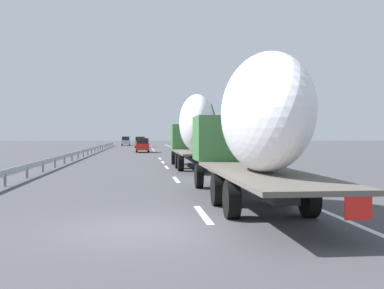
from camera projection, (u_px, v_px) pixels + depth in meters
ground_plane at (141, 156)px, 51.32m from camera, size 260.00×260.00×0.00m
lane_stripe_0 at (203, 214)px, 13.72m from camera, size 3.20×0.20×0.01m
lane_stripe_1 at (176, 180)px, 24.33m from camera, size 3.20×0.20×0.01m
lane_stripe_2 at (167, 167)px, 33.65m from camera, size 3.20×0.20×0.01m
lane_stripe_3 at (163, 162)px, 39.90m from camera, size 3.20×0.20×0.01m
lane_stripe_4 at (160, 158)px, 46.09m from camera, size 3.20×0.20×0.01m
lane_stripe_5 at (154, 151)px, 67.68m from camera, size 3.20×0.20×0.01m
lane_stripe_6 at (153, 150)px, 73.65m from camera, size 3.20×0.20×0.01m
lane_stripe_7 at (152, 148)px, 83.47m from camera, size 3.20×0.20×0.01m
lane_stripe_8 at (152, 149)px, 77.69m from camera, size 3.20×0.20×0.01m
lane_stripe_9 at (150, 146)px, 97.70m from camera, size 3.20×0.20×0.01m
edge_line_right at (188, 154)px, 56.86m from camera, size 110.00×0.20×0.01m
truck_lead at (194, 129)px, 32.28m from camera, size 12.46×2.55×4.93m
truck_trailing at (253, 125)px, 15.31m from camera, size 14.06×2.55×4.68m
car_yellow_coupe at (140, 142)px, 85.01m from camera, size 4.24×1.85×1.97m
car_red_compact at (143, 145)px, 62.36m from camera, size 4.57×1.74×1.86m
car_silver_hatch at (126, 141)px, 100.85m from camera, size 4.24×1.76×1.94m
road_sign at (198, 136)px, 57.00m from camera, size 0.10×0.90×3.11m
tree_0 at (204, 126)px, 72.96m from camera, size 2.99×2.99×5.85m
tree_1 at (212, 123)px, 67.46m from camera, size 3.34×3.34×6.79m
tree_2 at (198, 125)px, 85.45m from camera, size 2.61×2.61×6.80m
tree_3 at (245, 121)px, 55.27m from camera, size 2.88×2.88×6.09m
tree_4 at (204, 130)px, 74.57m from camera, size 2.71×2.71×4.78m
guardrail_median at (88, 150)px, 53.66m from camera, size 94.00×0.10×0.76m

